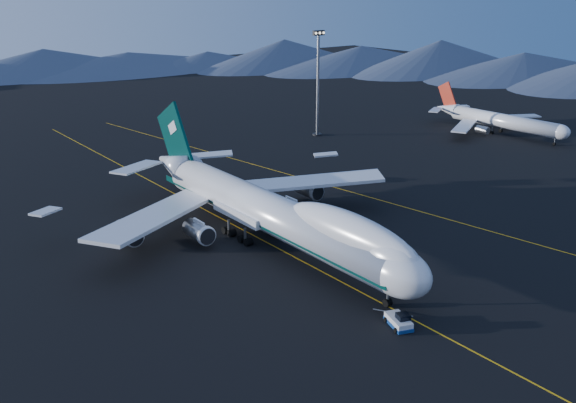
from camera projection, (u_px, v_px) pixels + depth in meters
ground at (272, 245)px, 105.89m from camera, size 500.00×500.00×0.00m
taxiway_line_main at (272, 245)px, 105.88m from camera, size 0.25×220.00×0.01m
taxiway_line_side at (362, 195)px, 130.59m from camera, size 28.08×198.09×0.01m
boeing_747 at (271, 212)px, 104.02m from camera, size 59.62×72.43×19.37m
pushback_tug at (398, 322)px, 80.78m from camera, size 3.47×4.75×1.86m
second_jet at (499, 120)px, 182.32m from camera, size 39.17×44.25×12.59m
service_van at (369, 178)px, 140.12m from camera, size 3.04×4.72×1.21m
floodlight_mast at (318, 83)px, 176.76m from camera, size 3.56×2.67×28.79m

